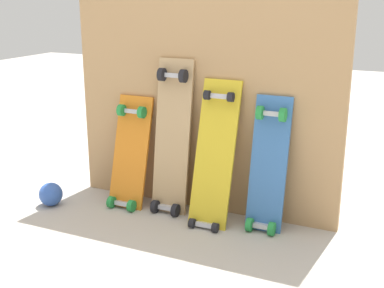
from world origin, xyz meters
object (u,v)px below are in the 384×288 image
skateboard_natural (172,142)px  skateboard_yellow (214,161)px  rubber_ball (51,194)px  skateboard_blue (268,170)px  skateboard_orange (130,158)px

skateboard_natural → skateboard_yellow: bearing=-10.0°
rubber_ball → skateboard_blue: bearing=11.6°
skateboard_natural → rubber_ball: (-0.65, -0.25, -0.32)m
skateboard_orange → rubber_ball: skateboard_orange is taller
skateboard_yellow → skateboard_orange: bearing=178.0°
skateboard_natural → skateboard_yellow: skateboard_natural is taller
skateboard_blue → rubber_ball: bearing=-168.4°
skateboard_natural → skateboard_blue: size_ratio=1.21×
skateboard_orange → skateboard_natural: size_ratio=0.76×
skateboard_orange → skateboard_natural: bearing=6.5°
skateboard_orange → skateboard_blue: skateboard_blue is taller
skateboard_yellow → rubber_ball: skateboard_yellow is taller
skateboard_orange → rubber_ball: bearing=-151.0°
skateboard_orange → skateboard_natural: skateboard_natural is taller
skateboard_yellow → skateboard_blue: bearing=8.8°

